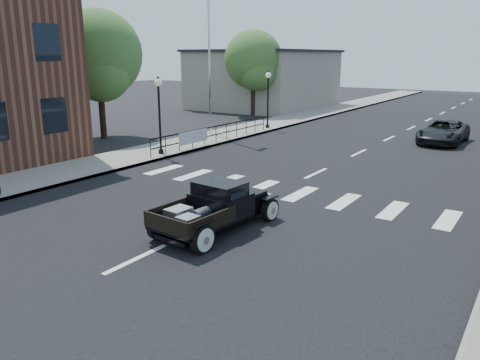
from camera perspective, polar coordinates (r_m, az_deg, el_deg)
The scene contains 14 objects.
ground at distance 13.55m, azimuth -3.34°, elevation -5.28°, with size 120.00×120.00×0.00m, color black.
road at distance 26.69m, azimuth 16.47°, elevation 4.24°, with size 14.00×80.00×0.02m, color black.
road_markings at distance 22.05m, azimuth 12.50°, elevation 2.32°, with size 12.00×60.00×0.06m, color silver, non-canonical shape.
sidewalk_left at distance 30.25m, azimuth 0.92°, elevation 6.17°, with size 3.00×80.00×0.15m, color gray.
low_building_left at distance 44.43m, azimuth 3.03°, elevation 12.09°, with size 10.00×12.00×5.00m, color gray.
railing at distance 25.42m, azimuth -2.94°, elevation 5.79°, with size 0.08×10.00×1.00m, color black, non-canonical shape.
banner at distance 23.86m, azimuth -5.66°, elevation 4.64°, with size 0.04×2.20×0.60m, color silver, non-canonical shape.
lamp_post_b at distance 22.40m, azimuth -9.78°, elevation 7.76°, with size 0.36×0.36×3.64m, color black, non-canonical shape.
lamp_post_c at distance 30.40m, azimuth 3.42°, elevation 9.78°, with size 0.36×0.36×3.64m, color black, non-canonical shape.
flagpole at distance 27.86m, azimuth -3.80°, elevation 16.70°, with size 0.12×0.12×10.82m, color silver.
big_tree_near at distance 28.30m, azimuth -16.77°, elevation 12.16°, with size 4.93×4.93×7.24m, color #3C622A, non-canonical shape.
big_tree_far at distance 37.97m, azimuth 1.62°, elevation 12.90°, with size 4.55×4.55×6.69m, color #3C622A, non-canonical shape.
hotrod_pickup at distance 12.77m, azimuth -2.97°, elevation -3.27°, with size 1.87×4.00×1.39m, color black, non-canonical shape.
second_car at distance 28.07m, azimuth 23.54°, elevation 5.39°, with size 2.09×4.52×1.26m, color black.
Camera 1 is at (7.71, -10.12, 4.67)m, focal length 35.00 mm.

